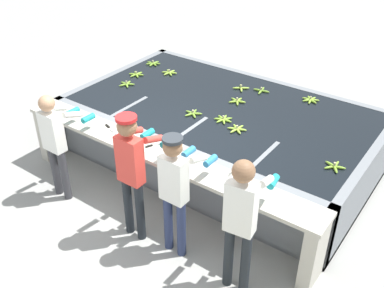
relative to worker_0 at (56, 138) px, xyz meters
The scene contains 21 objects.
ground_plane 1.65m from the worker_0, 15.34° to the left, with size 80.00×80.00×0.00m, color #999993.
wash_tank 2.57m from the worker_0, 59.08° to the left, with size 4.67×2.74×0.93m.
work_ledge 1.45m from the worker_0, 24.12° to the left, with size 4.67×0.45×0.93m.
worker_0 is the anchor object (origin of this frame).
worker_1 1.40m from the worker_0, ahead, with size 0.40×0.72×1.75m.
worker_2 1.99m from the worker_0, ahead, with size 0.40×0.72×1.65m.
worker_3 2.88m from the worker_0, ahead, with size 0.47×0.74×1.73m.
banana_bunch_floating_0 3.90m from the worker_0, 53.58° to the left, with size 0.27×0.28×0.08m.
banana_bunch_floating_1 1.92m from the worker_0, 103.27° to the left, with size 0.27×0.28×0.08m.
banana_bunch_floating_2 3.66m from the worker_0, 25.78° to the left, with size 0.28×0.27×0.08m.
banana_bunch_floating_3 2.00m from the worker_0, 57.30° to the left, with size 0.27×0.28×0.08m.
banana_bunch_floating_4 3.35m from the worker_0, 62.93° to the left, with size 0.28×0.28×0.08m.
banana_bunch_floating_5 2.37m from the worker_0, 49.33° to the left, with size 0.27×0.28×0.08m.
banana_bunch_floating_6 2.68m from the worker_0, 93.43° to the left, with size 0.27×0.28×0.08m.
banana_bunch_floating_7 2.49m from the worker_0, 42.12° to the left, with size 0.27×0.28×0.08m.
banana_bunch_floating_8 2.35m from the worker_0, 104.39° to the left, with size 0.27×0.28×0.08m.
banana_bunch_floating_9 2.80m from the worker_0, 59.94° to the left, with size 0.28×0.27×0.08m.
banana_bunch_floating_10 2.92m from the worker_0, 103.40° to the left, with size 0.28×0.28×0.08m.
banana_bunch_floating_11 3.11m from the worker_0, 67.25° to the left, with size 0.25×0.25×0.08m.
knife_0 1.35m from the worker_0, 30.20° to the left, with size 0.17×0.33×0.02m.
knife_1 0.75m from the worker_0, 59.95° to the left, with size 0.34×0.14×0.02m.
Camera 1 is at (3.24, -3.46, 4.12)m, focal length 42.00 mm.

